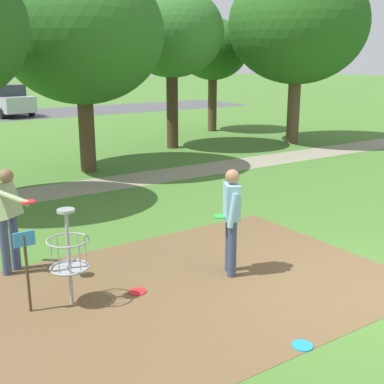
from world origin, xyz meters
name	(u,v)px	position (x,y,z in m)	size (l,w,h in m)	color
ground_plane	(362,293)	(0.00, 0.00, 0.00)	(160.00, 160.00, 0.00)	#47752D
dirt_tee_pad	(192,287)	(-1.98, 1.55, 0.00)	(6.20, 4.38, 0.01)	brown
disc_golf_basket	(64,254)	(-3.75, 2.06, 0.75)	(0.98, 0.58, 1.39)	#9E9EA3
player_foreground_watching	(8,214)	(-4.09, 3.60, 0.99)	(0.56, 1.14, 1.71)	#384260
player_throwing	(231,216)	(-1.21, 1.62, 0.97)	(0.45, 0.49, 1.71)	#384260
frisbee_near_basket	(138,292)	(-2.76, 1.85, 0.01)	(0.26, 0.26, 0.02)	red
frisbee_by_tee	(302,346)	(-1.78, -0.52, 0.01)	(0.25, 0.25, 0.02)	#1E93DB
tree_near_left	(172,33)	(4.06, 11.98, 4.22)	(3.81, 3.81, 5.87)	#422D1E
tree_mid_left	(298,24)	(8.73, 10.32, 4.58)	(5.35, 5.35, 6.87)	brown
tree_mid_center	(81,33)	(-0.19, 9.95, 4.02)	(4.75, 4.75, 6.05)	#4C3823
tree_mid_right	(213,50)	(8.02, 14.87, 3.67)	(3.20, 3.20, 5.07)	#4C3823
parked_car_center_left	(6,100)	(1.55, 26.69, 0.92)	(2.50, 4.45, 1.84)	#B2B7BC
gravel_path	(120,182)	(0.00, 8.16, 0.00)	(40.00, 1.51, 0.00)	gray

